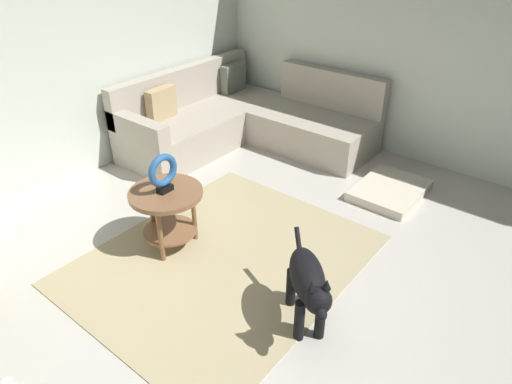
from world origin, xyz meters
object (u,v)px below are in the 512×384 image
object	(u,v)px
dog	(308,283)
dog_toy_ball	(6,384)
side_table	(167,204)
sectional_couch	(244,122)
dog_bed_mat	(390,190)
torus_sculpture	(163,172)

from	to	relation	value
dog	dog_toy_ball	xyz separation A→B (m)	(-1.54, 1.11, -0.33)
side_table	dog	bearing A→B (deg)	-91.25
sectional_couch	dog_toy_ball	size ratio (longest dim) A/B	24.17
sectional_couch	dog_toy_ball	distance (m)	3.72
dog_bed_mat	dog_toy_ball	bearing A→B (deg)	166.93
side_table	torus_sculpture	world-z (taller)	torus_sculpture
side_table	torus_sculpture	bearing A→B (deg)	-91.34
sectional_couch	torus_sculpture	world-z (taller)	sectional_couch
side_table	dog	xyz separation A→B (m)	(-0.03, -1.39, -0.04)
dog_bed_mat	dog_toy_ball	size ratio (longest dim) A/B	8.59
dog_bed_mat	dog	world-z (taller)	dog
dog	dog_toy_ball	world-z (taller)	dog
dog_bed_mat	dog	bearing A→B (deg)	-171.84
torus_sculpture	dog_bed_mat	xyz separation A→B (m)	(1.96, -1.11, -0.67)
dog_bed_mat	dog	size ratio (longest dim) A/B	1.26
torus_sculpture	dog_bed_mat	distance (m)	2.35
dog_toy_ball	dog	bearing A→B (deg)	-35.66
torus_sculpture	sectional_couch	bearing A→B (deg)	22.98
sectional_couch	dog	xyz separation A→B (m)	(-2.00, -2.23, 0.09)
side_table	dog	world-z (taller)	dog
sectional_couch	torus_sculpture	bearing A→B (deg)	-157.02
torus_sculpture	dog_toy_ball	distance (m)	1.73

